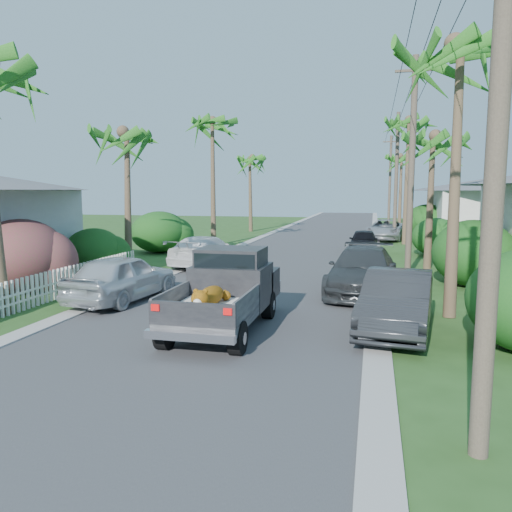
% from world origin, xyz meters
% --- Properties ---
extents(ground, '(120.00, 120.00, 0.00)m').
position_xyz_m(ground, '(0.00, 0.00, 0.00)').
color(ground, '#284B1C').
rests_on(ground, ground).
extents(road, '(8.00, 100.00, 0.02)m').
position_xyz_m(road, '(0.00, 25.00, 0.01)').
color(road, '#38383A').
rests_on(road, ground).
extents(curb_left, '(0.60, 100.00, 0.06)m').
position_xyz_m(curb_left, '(-4.30, 25.00, 0.03)').
color(curb_left, '#A5A39E').
rests_on(curb_left, ground).
extents(curb_right, '(0.60, 100.00, 0.06)m').
position_xyz_m(curb_right, '(4.30, 25.00, 0.03)').
color(curb_right, '#A5A39E').
rests_on(curb_right, ground).
extents(pickup_truck, '(1.98, 5.12, 2.06)m').
position_xyz_m(pickup_truck, '(0.48, 3.48, 1.01)').
color(pickup_truck, black).
rests_on(pickup_truck, ground).
extents(parked_car_rn, '(2.16, 4.75, 1.51)m').
position_xyz_m(parked_car_rn, '(4.77, 3.99, 0.76)').
color(parked_car_rn, '#28292C').
rests_on(parked_car_rn, ground).
extents(parked_car_rm, '(2.56, 5.56, 1.57)m').
position_xyz_m(parked_car_rm, '(3.81, 8.68, 0.79)').
color(parked_car_rm, '#323537').
rests_on(parked_car_rm, ground).
extents(parked_car_rf, '(1.62, 3.93, 1.33)m').
position_xyz_m(parked_car_rf, '(3.60, 20.51, 0.67)').
color(parked_car_rf, black).
rests_on(parked_car_rf, ground).
extents(parked_car_rd, '(3.11, 5.55, 1.46)m').
position_xyz_m(parked_car_rd, '(5.00, 28.90, 0.73)').
color(parked_car_rd, '#B0B2B8').
rests_on(parked_car_rd, ground).
extents(parked_car_ln, '(2.28, 4.68, 1.54)m').
position_xyz_m(parked_car_ln, '(-3.73, 5.61, 0.77)').
color(parked_car_ln, silver).
rests_on(parked_car_ln, ground).
extents(parked_car_lf, '(2.59, 5.15, 1.43)m').
position_xyz_m(parked_car_lf, '(-3.60, 13.44, 0.72)').
color(parked_car_lf, white).
rests_on(parked_car_lf, ground).
extents(palm_l_b, '(4.40, 4.40, 7.40)m').
position_xyz_m(palm_l_b, '(-6.80, 12.00, 6.15)').
color(palm_l_b, brown).
rests_on(palm_l_b, ground).
extents(palm_l_c, '(4.40, 4.40, 9.20)m').
position_xyz_m(palm_l_c, '(-6.00, 22.00, 7.91)').
color(palm_l_c, brown).
rests_on(palm_l_c, ground).
extents(palm_l_d, '(4.40, 4.40, 7.70)m').
position_xyz_m(palm_l_d, '(-6.50, 34.00, 6.44)').
color(palm_l_d, brown).
rests_on(palm_l_d, ground).
extents(palm_r_a, '(4.40, 4.40, 8.70)m').
position_xyz_m(palm_r_a, '(6.30, 6.00, 7.42)').
color(palm_r_a, brown).
rests_on(palm_r_a, ground).
extents(palm_r_b, '(4.40, 4.40, 7.20)m').
position_xyz_m(palm_r_b, '(6.60, 15.00, 5.95)').
color(palm_r_b, brown).
rests_on(palm_r_b, ground).
extents(palm_r_c, '(4.40, 4.40, 9.40)m').
position_xyz_m(palm_r_c, '(6.20, 26.00, 8.11)').
color(palm_r_c, brown).
rests_on(palm_r_c, ground).
extents(palm_r_d, '(4.40, 4.40, 8.00)m').
position_xyz_m(palm_r_d, '(6.50, 40.00, 6.74)').
color(palm_r_d, brown).
rests_on(palm_r_d, ground).
extents(shrub_l_b, '(3.00, 3.30, 2.60)m').
position_xyz_m(shrub_l_b, '(-7.80, 6.00, 1.30)').
color(shrub_l_b, '#AB1850').
rests_on(shrub_l_b, ground).
extents(shrub_l_c, '(2.40, 2.64, 2.00)m').
position_xyz_m(shrub_l_c, '(-7.40, 10.00, 1.00)').
color(shrub_l_c, '#124017').
rests_on(shrub_l_c, ground).
extents(shrub_l_d, '(3.20, 3.52, 2.40)m').
position_xyz_m(shrub_l_d, '(-8.00, 18.00, 1.20)').
color(shrub_l_d, '#124017').
rests_on(shrub_l_d, ground).
extents(shrub_r_b, '(3.00, 3.30, 2.50)m').
position_xyz_m(shrub_r_b, '(7.80, 11.00, 1.25)').
color(shrub_r_b, '#124017').
rests_on(shrub_r_b, ground).
extents(shrub_r_c, '(2.60, 2.86, 2.10)m').
position_xyz_m(shrub_r_c, '(7.50, 20.00, 1.05)').
color(shrub_r_c, '#124017').
rests_on(shrub_r_c, ground).
extents(shrub_r_d, '(3.20, 3.52, 2.60)m').
position_xyz_m(shrub_r_d, '(8.00, 30.00, 1.30)').
color(shrub_r_d, '#124017').
rests_on(shrub_r_d, ground).
extents(picket_fence, '(0.10, 11.00, 1.00)m').
position_xyz_m(picket_fence, '(-6.00, 5.50, 0.50)').
color(picket_fence, white).
rests_on(picket_fence, ground).
extents(house_right_far, '(9.00, 8.00, 4.60)m').
position_xyz_m(house_right_far, '(13.00, 30.00, 2.12)').
color(house_right_far, silver).
rests_on(house_right_far, ground).
extents(utility_pole_a, '(1.60, 0.26, 9.00)m').
position_xyz_m(utility_pole_a, '(5.60, -2.00, 4.60)').
color(utility_pole_a, brown).
rests_on(utility_pole_a, ground).
extents(utility_pole_b, '(1.60, 0.26, 9.00)m').
position_xyz_m(utility_pole_b, '(5.60, 13.00, 4.60)').
color(utility_pole_b, brown).
rests_on(utility_pole_b, ground).
extents(utility_pole_c, '(1.60, 0.26, 9.00)m').
position_xyz_m(utility_pole_c, '(5.60, 28.00, 4.60)').
color(utility_pole_c, brown).
rests_on(utility_pole_c, ground).
extents(utility_pole_d, '(1.60, 0.26, 9.00)m').
position_xyz_m(utility_pole_d, '(5.60, 43.00, 4.60)').
color(utility_pole_d, brown).
rests_on(utility_pole_d, ground).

